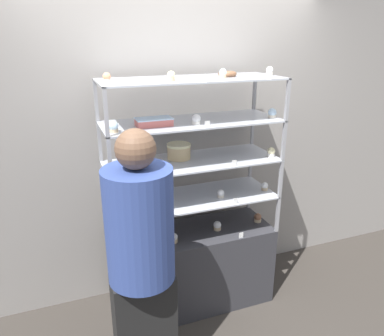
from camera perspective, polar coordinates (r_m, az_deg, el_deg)
ground_plane at (r=3.47m, az=0.00°, el=-19.55°), size 20.00×20.00×0.00m
back_wall at (r=3.19m, az=-2.51°, el=3.35°), size 8.00×0.05×2.60m
display_base at (r=3.27m, az=0.00°, el=-14.90°), size 1.31×0.50×0.68m
display_riser_lower at (r=2.95m, az=0.00°, el=-4.80°), size 1.31×0.50×0.31m
display_riser_middle at (r=2.84m, az=0.00°, el=0.82°), size 1.31×0.50×0.31m
display_riser_upper at (r=2.76m, az=0.00°, el=6.83°), size 1.31×0.50×0.31m
display_riser_top at (r=2.70m, az=0.00°, el=13.15°), size 1.31×0.50×0.31m
layer_cake_centerpiece at (r=2.86m, az=-2.02°, el=2.59°), size 0.18×0.18×0.12m
sheet_cake_frosted at (r=2.61m, az=-5.84°, el=7.02°), size 0.25×0.13×0.06m
cupcake_0 at (r=2.89m, az=-11.10°, el=-11.44°), size 0.06×0.06×0.08m
cupcake_1 at (r=2.93m, az=-2.82°, el=-10.60°), size 0.06×0.06×0.08m
cupcake_2 at (r=3.10m, az=3.88°, el=-8.78°), size 0.06×0.06×0.08m
cupcake_3 at (r=3.27m, az=9.98°, el=-7.48°), size 0.06×0.06×0.08m
price_tag_0 at (r=3.01m, az=7.49°, el=-10.12°), size 0.04×0.00×0.04m
cupcake_4 at (r=2.70m, az=-11.29°, el=-6.50°), size 0.05×0.05×0.07m
cupcake_5 at (r=2.83m, az=-3.64°, el=-4.93°), size 0.05×0.05×0.07m
cupcake_6 at (r=2.94m, az=4.40°, el=-3.93°), size 0.05×0.05×0.07m
cupcake_7 at (r=3.12m, az=11.03°, el=-2.78°), size 0.05×0.05×0.07m
price_tag_1 at (r=2.85m, az=6.65°, el=-5.03°), size 0.04×0.00×0.04m
cupcake_8 at (r=2.59m, az=-11.40°, el=-0.23°), size 0.06×0.06×0.08m
cupcake_9 at (r=2.98m, az=11.96°, el=2.36°), size 0.06×0.06×0.08m
price_tag_2 at (r=2.72m, az=6.46°, el=0.73°), size 0.04×0.00×0.04m
cupcake_10 at (r=2.47m, az=-11.89°, el=6.10°), size 0.06×0.06×0.07m
cupcake_11 at (r=2.64m, az=0.65°, el=7.38°), size 0.06×0.06×0.07m
cupcake_12 at (r=2.92m, az=12.12°, el=8.15°), size 0.06×0.06×0.07m
price_tag_3 at (r=2.55m, az=2.35°, el=6.67°), size 0.04×0.00×0.04m
cupcake_13 at (r=2.47m, az=-12.85°, el=13.22°), size 0.05×0.05×0.07m
cupcake_14 at (r=2.52m, az=-3.20°, el=13.79°), size 0.05×0.05×0.07m
cupcake_15 at (r=2.70m, az=4.73°, el=14.15°), size 0.05×0.05×0.07m
cupcake_16 at (r=2.93m, az=11.74°, el=14.25°), size 0.05×0.05×0.07m
price_tag_4 at (r=2.49m, az=1.94°, el=13.49°), size 0.04×0.00×0.04m
donut_glazed at (r=2.84m, az=5.42°, el=14.09°), size 0.14×0.14×0.03m
customer_figure at (r=2.33m, az=-7.73°, el=-13.62°), size 0.40×0.40×1.73m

